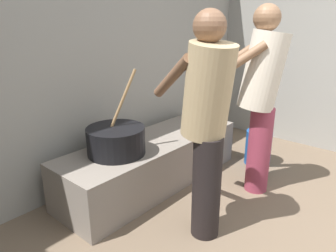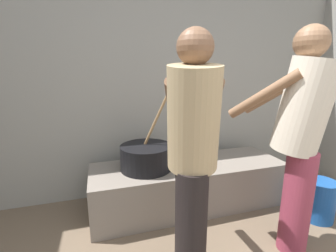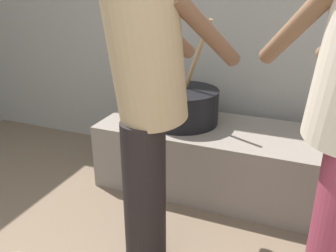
{
  "view_description": "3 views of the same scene",
  "coord_description": "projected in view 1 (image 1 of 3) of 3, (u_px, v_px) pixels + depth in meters",
  "views": [
    {
      "loc": [
        -1.63,
        0.2,
        1.46
      ],
      "look_at": [
        0.02,
        1.63,
        0.72
      ],
      "focal_mm": 33.26,
      "sensor_mm": 36.0,
      "label": 1
    },
    {
      "loc": [
        -0.53,
        0.08,
        1.3
      ],
      "look_at": [
        -0.04,
        1.69,
        0.91
      ],
      "focal_mm": 24.72,
      "sensor_mm": 36.0,
      "label": 2
    },
    {
      "loc": [
        0.62,
        -0.03,
        1.3
      ],
      "look_at": [
        0.07,
        1.29,
        0.72
      ],
      "focal_mm": 38.14,
      "sensor_mm": 36.0,
      "label": 3
    }
  ],
  "objects": [
    {
      "name": "cook_in_tan_shirt",
      "position": [
        207.0,
        116.0,
        2.02
      ],
      "size": [
        0.53,
        0.72,
        1.53
      ],
      "color": "black",
      "rests_on": "ground_plane"
    },
    {
      "name": "block_enclosure_rear",
      "position": [
        86.0,
        49.0,
        2.71
      ],
      "size": [
        4.82,
        0.2,
        2.46
      ],
      "primitive_type": "cube",
      "color": "gray",
      "rests_on": "ground_plane"
    },
    {
      "name": "cooking_pot_main",
      "position": [
        116.0,
        140.0,
        2.51
      ],
      "size": [
        0.47,
        0.47,
        0.68
      ],
      "color": "black",
      "rests_on": "hearth_ledge"
    },
    {
      "name": "hearth_ledge",
      "position": [
        154.0,
        161.0,
        2.91
      ],
      "size": [
        1.87,
        0.6,
        0.43
      ],
      "primitive_type": "cube",
      "color": "slate",
      "rests_on": "ground_plane"
    },
    {
      "name": "cook_in_cream_shirt",
      "position": [
        261.0,
        91.0,
        2.57
      ],
      "size": [
        0.63,
        0.73,
        1.59
      ],
      "color": "#8C3347",
      "rests_on": "ground_plane"
    },
    {
      "name": "bucket_blue_plastic",
      "position": [
        258.0,
        147.0,
        3.32
      ],
      "size": [
        0.27,
        0.27,
        0.37
      ],
      "primitive_type": "cylinder",
      "color": "#194C99",
      "rests_on": "ground_plane"
    }
  ]
}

